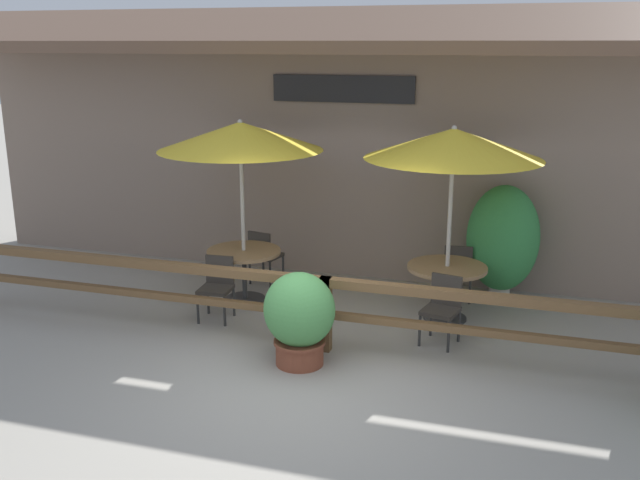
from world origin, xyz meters
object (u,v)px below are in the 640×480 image
at_px(patio_umbrella_near, 240,136).
at_px(potted_plant_corner_fern, 299,316).
at_px(chair_near_streetside, 217,285).
at_px(potted_plant_entrance_palm, 503,239).
at_px(patio_umbrella_middle, 453,144).
at_px(chair_middle_streetside, 442,306).
at_px(chair_middle_wallside, 458,269).
at_px(chair_near_wallside, 264,254).
at_px(dining_table_near, 244,260).
at_px(dining_table_middle, 447,276).

xyz_separation_m(patio_umbrella_near, potted_plant_corner_fern, (1.47, -1.83, -1.82)).
height_order(chair_near_streetside, potted_plant_entrance_palm, potted_plant_entrance_palm).
height_order(patio_umbrella_near, patio_umbrella_middle, same).
xyz_separation_m(chair_middle_streetside, chair_middle_wallside, (0.01, 1.61, 0.00)).
bearing_deg(chair_near_wallside, chair_middle_wallside, -165.44).
height_order(dining_table_near, chair_near_streetside, chair_near_streetside).
distance_m(dining_table_near, chair_near_wallside, 0.79).
bearing_deg(dining_table_near, patio_umbrella_middle, 2.03).
bearing_deg(dining_table_near, potted_plant_corner_fern, -51.16).
bearing_deg(patio_umbrella_near, potted_plant_corner_fern, -51.16).
relative_size(patio_umbrella_near, patio_umbrella_middle, 1.00).
xyz_separation_m(patio_umbrella_near, potted_plant_entrance_palm, (3.60, 1.13, -1.50)).
distance_m(dining_table_middle, chair_middle_wallside, 0.82).
relative_size(chair_near_streetside, potted_plant_entrance_palm, 0.50).
bearing_deg(potted_plant_corner_fern, dining_table_middle, 52.82).
bearing_deg(potted_plant_entrance_palm, dining_table_near, -162.58).
xyz_separation_m(patio_umbrella_middle, potted_plant_entrance_palm, (0.66, 1.03, -1.50)).
xyz_separation_m(patio_umbrella_near, patio_umbrella_middle, (2.94, 0.10, 0.00)).
bearing_deg(dining_table_middle, chair_middle_wallside, 85.34).
height_order(chair_middle_streetside, potted_plant_entrance_palm, potted_plant_entrance_palm).
xyz_separation_m(chair_near_streetside, chair_near_wallside, (0.08, 1.56, 0.00)).
bearing_deg(chair_near_wallside, chair_middle_streetside, 165.79).
bearing_deg(patio_umbrella_near, chair_near_wallside, 89.76).
distance_m(patio_umbrella_near, potted_plant_entrance_palm, 4.06).
bearing_deg(patio_umbrella_middle, chair_near_streetside, -163.62).
relative_size(chair_near_streetside, chair_near_wallside, 1.00).
bearing_deg(potted_plant_entrance_palm, chair_near_wallside, -174.48).
xyz_separation_m(dining_table_near, dining_table_middle, (2.94, 0.10, 0.00)).
height_order(patio_umbrella_middle, potted_plant_corner_fern, patio_umbrella_middle).
bearing_deg(chair_middle_streetside, patio_umbrella_middle, 106.76).
bearing_deg(chair_near_streetside, dining_table_near, 80.09).
bearing_deg(chair_near_wallside, potted_plant_entrance_palm, -162.30).
bearing_deg(dining_table_near, chair_near_streetside, -95.40).
xyz_separation_m(dining_table_near, chair_near_streetside, (-0.07, -0.78, -0.13)).
bearing_deg(dining_table_near, dining_table_middle, 2.03).
xyz_separation_m(dining_table_middle, chair_middle_streetside, (0.05, -0.80, -0.13)).
bearing_deg(chair_near_streetside, potted_plant_entrance_palm, 22.96).
bearing_deg(potted_plant_entrance_palm, potted_plant_corner_fern, -125.75).
relative_size(chair_near_streetside, chair_middle_streetside, 1.00).
bearing_deg(chair_middle_streetside, chair_near_streetside, -165.51).
xyz_separation_m(chair_near_wallside, chair_middle_streetside, (2.99, -1.48, 0.00)).
relative_size(chair_near_streetside, chair_middle_wallside, 1.00).
bearing_deg(patio_umbrella_near, patio_umbrella_middle, 2.03).
relative_size(patio_umbrella_near, chair_near_wallside, 3.07).
bearing_deg(chair_middle_wallside, dining_table_middle, 80.52).
distance_m(chair_near_streetside, chair_near_wallside, 1.56).
distance_m(chair_near_streetside, potted_plant_entrance_palm, 4.16).
bearing_deg(patio_umbrella_near, dining_table_middle, 2.03).
bearing_deg(potted_plant_entrance_palm, chair_middle_streetside, -108.47).
relative_size(patio_umbrella_middle, potted_plant_entrance_palm, 1.54).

